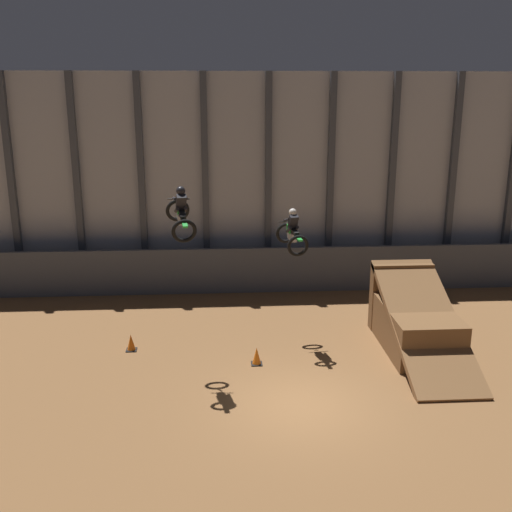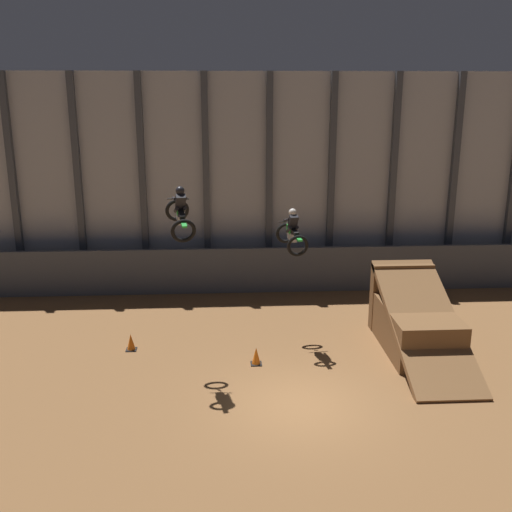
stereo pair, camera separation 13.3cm
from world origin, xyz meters
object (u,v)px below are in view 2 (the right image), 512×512
Objects in this scene: rider_bike_right_air at (292,233)px; rider_bike_left_air at (180,213)px; traffic_cone_near_ramp at (131,342)px; dirt_ramp at (414,322)px; traffic_cone_arena_edge at (256,356)px.

rider_bike_left_air is at bearing -158.77° from rider_bike_right_air.
traffic_cone_near_ramp is (-5.52, -0.46, -3.66)m from rider_bike_right_air.
rider_bike_left_air is 3.26× the size of traffic_cone_near_ramp.
dirt_ramp is 5.66m from traffic_cone_arena_edge.
rider_bike_left_air is 3.26× the size of traffic_cone_arena_edge.
rider_bike_left_air is (-7.77, -1.49, 4.19)m from dirt_ramp.
rider_bike_left_air reaches higher than dirt_ramp.
rider_bike_right_air is at bearing 170.78° from dirt_ramp.
rider_bike_right_air reaches higher than traffic_cone_near_ramp.
traffic_cone_arena_edge is (-1.32, -1.80, -3.66)m from rider_bike_right_air.
dirt_ramp is at bearing 0.02° from rider_bike_left_air.
traffic_cone_arena_edge is (-5.51, -1.12, -0.61)m from dirt_ramp.
traffic_cone_near_ramp is at bearing 162.27° from traffic_cone_arena_edge.
rider_bike_left_air is 5.46m from traffic_cone_near_ramp.
rider_bike_left_air reaches higher than traffic_cone_arena_edge.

